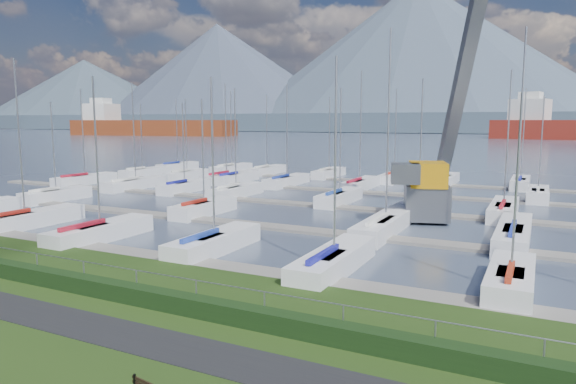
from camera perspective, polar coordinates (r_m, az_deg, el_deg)
The scene contains 10 objects.
path at distance 19.83m, azimuth -20.26°, elevation -14.07°, with size 160.00×2.00×0.04m, color black.
water at distance 275.90m, azimuth 23.64°, elevation 5.69°, with size 800.00×540.00×0.20m, color #424C60.
hedge at distance 21.44m, azimuth -15.17°, elevation -11.19°, with size 80.00×0.70×0.70m, color black.
fence at distance 21.47m, azimuth -14.54°, elevation -8.76°, with size 0.04×0.04×80.00m, color gray.
foothill at distance 345.73m, azimuth 24.30°, elevation 7.04°, with size 900.00×80.00×12.00m, color #435363.
mountains at distance 421.97m, azimuth 26.05°, elevation 12.52°, with size 1190.00×360.00×115.00m.
docks at distance 44.27m, azimuth 8.08°, elevation -1.88°, with size 90.00×41.60×0.25m.
crane at distance 40.65m, azimuth 16.33°, elevation 4.88°, with size 7.24×13.08×22.35m.
cargo_ship_west at distance 275.70m, azimuth -15.62°, elevation 6.90°, with size 89.04×30.26×21.50m.
sailboat_fleet at distance 47.23m, azimuth 6.66°, elevation 5.64°, with size 75.02×49.71×13.81m.
Camera 1 is at (13.60, -15.46, 7.28)m, focal length 32.00 mm.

